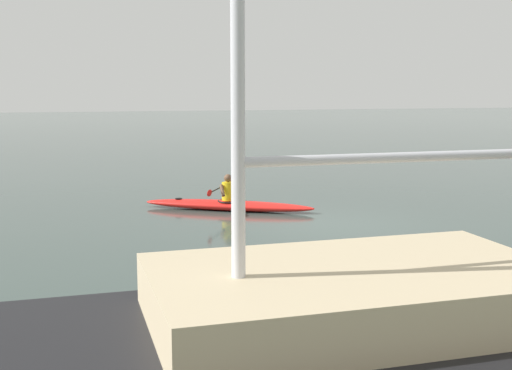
# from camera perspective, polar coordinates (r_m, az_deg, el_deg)

# --- Properties ---
(ground_plane) EXTENTS (160.00, 160.00, 0.00)m
(ground_plane) POSITION_cam_1_polar(r_m,az_deg,el_deg) (15.86, 6.36, -3.53)
(ground_plane) COLOR #384742
(kayak) EXTENTS (4.40, 2.92, 0.27)m
(kayak) POSITION_cam_1_polar(r_m,az_deg,el_deg) (17.74, -2.43, -1.75)
(kayak) COLOR red
(kayak) RESTS_ON ground
(kayaker) EXTENTS (1.25, 2.11, 0.71)m
(kayaker) POSITION_cam_1_polar(r_m,az_deg,el_deg) (17.68, -2.52, -0.35)
(kayaker) COLOR yellow
(kayaker) RESTS_ON kayak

